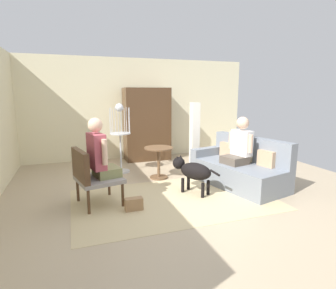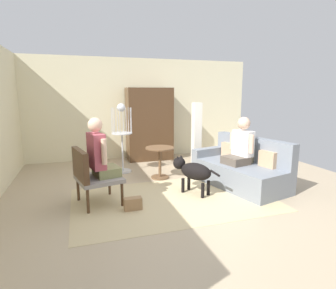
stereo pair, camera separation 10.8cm
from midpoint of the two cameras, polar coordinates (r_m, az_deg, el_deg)
name	(u,v)px [view 2 (the right image)]	position (r m, az deg, el deg)	size (l,w,h in m)	color
ground_plane	(178,197)	(4.66, 2.82, -10.78)	(7.47, 7.47, 0.00)	tan
back_wall	(138,109)	(7.40, -5.85, 7.34)	(6.19, 0.12, 2.57)	beige
area_rug	(174,199)	(4.56, 1.89, -11.20)	(3.16, 1.98, 0.01)	#C6B284
couch	(241,169)	(5.37, 15.24, -4.82)	(1.27, 1.92, 0.88)	slate
armchair	(90,173)	(4.35, -14.95, -5.69)	(0.75, 0.79, 0.88)	#4C331E
person_on_couch	(241,145)	(5.21, 15.30, -0.11)	(0.53, 0.54, 0.85)	brown
person_on_armchair	(99,153)	(4.32, -13.26, -1.69)	(0.49, 0.55, 0.91)	olive
round_end_table	(160,158)	(5.55, -1.12, -2.86)	(0.57, 0.57, 0.63)	brown
dog	(193,171)	(4.75, 5.79, -5.38)	(0.57, 0.81, 0.62)	black
bird_cage_stand	(122,135)	(5.99, -8.91, 1.90)	(0.43, 0.43, 1.48)	silver
column_lamp	(196,136)	(6.25, 6.35, 1.68)	(0.20, 0.20, 1.49)	#4C4742
armoire_cabinet	(149,124)	(7.08, -3.42, 4.20)	(1.13, 0.56, 1.82)	#4C331E
handbag	(133,204)	(4.19, -6.47, -12.01)	(0.26, 0.12, 0.19)	#99724C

